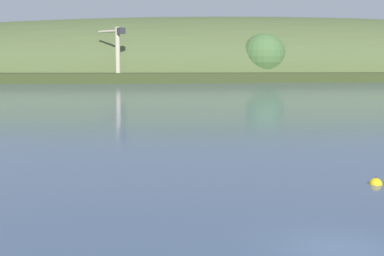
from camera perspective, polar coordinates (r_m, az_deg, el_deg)
ground at (r=20.61m, az=14.51°, el=-11.63°), size 1400.00×1400.00×0.00m
far_shoreline_hill at (r=235.46m, az=6.63°, el=4.95°), size 547.73×113.73×49.44m
dockside_crane at (r=186.47m, az=-7.45°, el=7.09°), size 8.76×10.82×17.72m
mooring_buoy_midchannel at (r=31.69m, az=17.82°, el=-5.36°), size 0.68×0.68×0.76m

